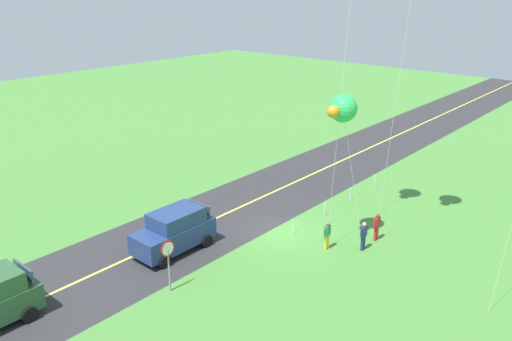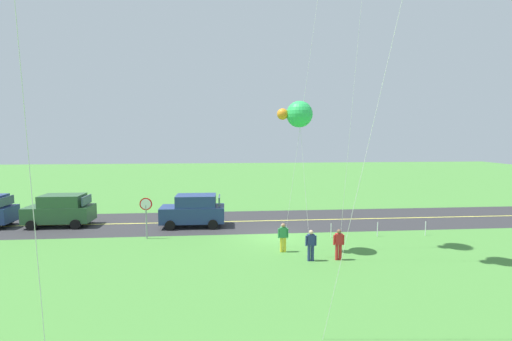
{
  "view_description": "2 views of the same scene",
  "coord_description": "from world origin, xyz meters",
  "views": [
    {
      "loc": [
        20.59,
        16.12,
        13.28
      ],
      "look_at": [
        3.81,
        1.54,
        5.14
      ],
      "focal_mm": 35.92,
      "sensor_mm": 36.0,
      "label": 1
    },
    {
      "loc": [
        3.0,
        21.75,
        6.36
      ],
      "look_at": [
        1.45,
        3.62,
        4.56
      ],
      "focal_mm": 24.76,
      "sensor_mm": 36.0,
      "label": 2
    }
  ],
  "objects": [
    {
      "name": "ground_plane",
      "position": [
        0.0,
        0.0,
        -0.05
      ],
      "size": [
        120.0,
        120.0,
        0.1
      ],
      "primitive_type": "cube",
      "color": "#478438"
    },
    {
      "name": "asphalt_road",
      "position": [
        0.0,
        -4.0,
        0.0
      ],
      "size": [
        120.0,
        7.0,
        0.0
      ],
      "primitive_type": "cube",
      "color": "#2D2D30",
      "rests_on": "ground"
    },
    {
      "name": "road_centre_stripe",
      "position": [
        0.0,
        -4.0,
        0.01
      ],
      "size": [
        120.0,
        0.16,
        0.0
      ],
      "primitive_type": "cube",
      "color": "#E5E04C",
      "rests_on": "asphalt_road"
    },
    {
      "name": "car_suv_foreground",
      "position": [
        5.28,
        -2.83,
        1.15
      ],
      "size": [
        4.4,
        2.12,
        2.24
      ],
      "color": "navy",
      "rests_on": "ground"
    },
    {
      "name": "car_parked_east_near",
      "position": [
        14.61,
        -3.69,
        1.15
      ],
      "size": [
        4.4,
        2.12,
        2.24
      ],
      "color": "#2D5633",
      "rests_on": "ground"
    },
    {
      "name": "stop_sign",
      "position": [
        7.93,
        -0.1,
        1.8
      ],
      "size": [
        0.76,
        0.08,
        2.56
      ],
      "color": "gray",
      "rests_on": "ground"
    },
    {
      "name": "person_adult_near",
      "position": [
        -1.27,
        4.61,
        0.86
      ],
      "size": [
        0.58,
        0.22,
        1.6
      ],
      "rotation": [
        0.0,
        0.0,
        2.57
      ],
      "color": "navy",
      "rests_on": "ground"
    },
    {
      "name": "person_adult_companion",
      "position": [
        -2.72,
        4.59,
        0.86
      ],
      "size": [
        0.58,
        0.22,
        1.6
      ],
      "rotation": [
        0.0,
        0.0,
        0.35
      ],
      "color": "red",
      "rests_on": "ground"
    },
    {
      "name": "person_child_watcher",
      "position": [
        -0.08,
        3.12,
        0.86
      ],
      "size": [
        0.58,
        0.22,
        1.6
      ],
      "rotation": [
        0.0,
        0.0,
        0.56
      ],
      "color": "yellow",
      "rests_on": "ground"
    },
    {
      "name": "kite_red_low",
      "position": [
        -0.83,
        3.15,
        7.49
      ],
      "size": [
        1.9,
        2.17,
        8.19
      ],
      "color": "silver",
      "rests_on": "ground"
    },
    {
      "name": "fence_post_0",
      "position": [
        -9.69,
        0.7,
        0.45
      ],
      "size": [
        0.05,
        0.05,
        0.9
      ],
      "primitive_type": "cylinder",
      "color": "silver",
      "rests_on": "ground"
    },
    {
      "name": "fence_post_1",
      "position": [
        -6.51,
        0.7,
        0.45
      ],
      "size": [
        0.05,
        0.05,
        0.9
      ],
      "primitive_type": "cylinder",
      "color": "silver",
      "rests_on": "ground"
    },
    {
      "name": "fence_post_2",
      "position": [
        -3.51,
        0.7,
        0.45
      ],
      "size": [
        0.05,
        0.05,
        0.9
      ],
      "primitive_type": "cylinder",
      "color": "silver",
      "rests_on": "ground"
    },
    {
      "name": "fence_post_3",
      "position": [
        -0.36,
        0.7,
        0.45
      ],
      "size": [
        0.05,
        0.05,
        0.9
      ],
      "primitive_type": "cylinder",
      "color": "silver",
      "rests_on": "ground"
    }
  ]
}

